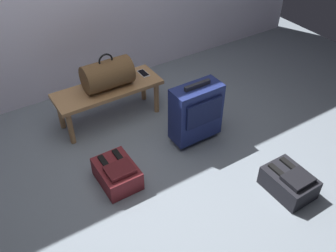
{
  "coord_description": "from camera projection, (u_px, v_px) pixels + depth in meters",
  "views": [
    {
      "loc": [
        -0.98,
        -1.8,
        2.22
      ],
      "look_at": [
        0.32,
        0.25,
        0.25
      ],
      "focal_mm": 39.39,
      "sensor_mm": 36.0,
      "label": 1
    }
  ],
  "objects": [
    {
      "name": "bench",
      "position": [
        108.0,
        92.0,
        3.41
      ],
      "size": [
        1.0,
        0.36,
        0.37
      ],
      "color": "#A87A4C",
      "rests_on": "ground"
    },
    {
      "name": "backpack_dark",
      "position": [
        289.0,
        182.0,
        2.84
      ],
      "size": [
        0.28,
        0.38,
        0.21
      ],
      "color": "black",
      "rests_on": "ground"
    },
    {
      "name": "cell_phone",
      "position": [
        143.0,
        73.0,
        3.55
      ],
      "size": [
        0.07,
        0.14,
        0.01
      ],
      "color": "silver",
      "rests_on": "bench"
    },
    {
      "name": "suitcase_upright_navy",
      "position": [
        196.0,
        112.0,
        3.18
      ],
      "size": [
        0.44,
        0.23,
        0.6
      ],
      "color": "navy",
      "rests_on": "ground"
    },
    {
      "name": "ground_plane",
      "position": [
        151.0,
        179.0,
        2.98
      ],
      "size": [
        6.6,
        6.6,
        0.0
      ],
      "primitive_type": "plane",
      "color": "slate"
    },
    {
      "name": "duffel_bag_brown",
      "position": [
        107.0,
        74.0,
        3.3
      ],
      "size": [
        0.44,
        0.26,
        0.34
      ],
      "color": "brown",
      "rests_on": "bench"
    },
    {
      "name": "backpack_maroon",
      "position": [
        117.0,
        173.0,
        2.91
      ],
      "size": [
        0.28,
        0.38,
        0.21
      ],
      "color": "maroon",
      "rests_on": "ground"
    }
  ]
}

